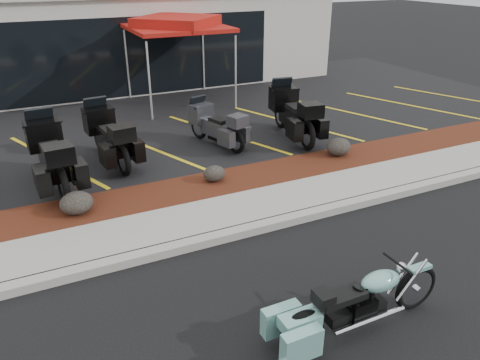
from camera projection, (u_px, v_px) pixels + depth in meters
ground at (240, 269)px, 7.38m from camera, size 90.00×90.00×0.00m
curb at (218, 237)px, 8.09m from camera, size 24.00×0.25×0.15m
sidewalk at (203, 219)px, 8.66m from camera, size 24.00×1.20×0.15m
mulch_bed at (182, 193)px, 9.64m from camera, size 24.00×1.20×0.16m
upper_lot at (123, 121)px, 14.06m from camera, size 26.00×9.60×0.15m
dealership_building at (82, 30)px, 18.38m from camera, size 18.00×8.16×4.00m
boulder_left at (77, 203)px, 8.60m from camera, size 0.61×0.50×0.43m
boulder_mid at (214, 174)px, 9.92m from camera, size 0.48×0.40×0.34m
boulder_right at (339, 147)px, 11.23m from camera, size 0.60×0.50×0.43m
hero_cruiser at (417, 282)px, 6.35m from camera, size 2.59×0.67×0.91m
touring_black_front at (44, 140)px, 10.19m from camera, size 1.16×2.58×1.46m
touring_black_mid at (98, 125)px, 11.30m from camera, size 1.17×2.45×1.37m
touring_grey at (199, 117)px, 12.18m from camera, size 1.31×2.12×1.16m
touring_black_rear at (281, 103)px, 12.93m from camera, size 1.29×2.57×1.43m
traffic_cone at (97, 112)px, 13.85m from camera, size 0.37×0.37×0.43m
popup_canopy at (177, 25)px, 14.56m from camera, size 3.58×3.58×2.74m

